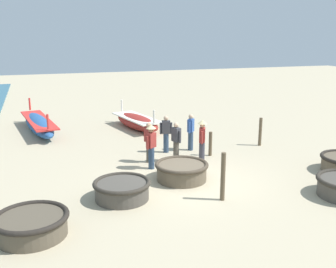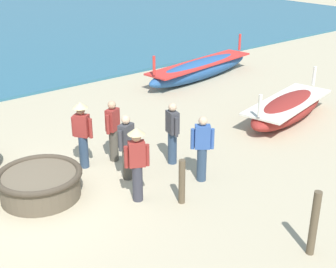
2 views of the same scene
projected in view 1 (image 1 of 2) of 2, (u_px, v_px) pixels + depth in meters
The scene contains 15 objects.
ground_plane at pixel (186, 181), 13.29m from camera, with size 80.00×80.00×0.00m, color #BCAD8C.
coracle_front_left at pixel (122, 189), 11.78m from camera, with size 1.74×1.74×0.58m.
coracle_upturned at pixel (182, 171), 13.35m from camera, with size 1.83×1.83×0.61m.
coracle_nearest at pixel (31, 224), 9.62m from camera, with size 1.85×1.85×0.57m.
long_boat_red_hull at pixel (39, 124), 19.96m from camera, with size 1.83×5.73×1.37m.
long_boat_green_hull at pixel (137, 122), 20.66m from camera, with size 2.03×4.17×1.28m.
fisherman_with_hat at pixel (151, 144), 14.31m from camera, with size 0.45×0.37×1.67m.
fisherman_by_coracle at pixel (166, 133), 16.36m from camera, with size 0.52×0.29×1.57m.
fisherman_standing_left at pixel (202, 138), 15.06m from camera, with size 0.36×0.48×1.67m.
fisherman_standing_right at pixel (176, 141), 15.14m from camera, with size 0.32×0.50×1.57m.
fisherman_crouching at pixel (191, 131), 16.67m from camera, with size 0.38×0.43×1.57m.
fisherman_hauling at pixel (149, 141), 15.09m from camera, with size 0.34×0.49×1.57m.
mooring_post_inland at pixel (223, 177), 11.61m from camera, with size 0.14×0.14×1.48m, color brown.
mooring_post_shoreline at pixel (260, 132), 17.43m from camera, with size 0.14×0.14×1.26m, color brown.
mooring_post_mid_beach at pixel (210, 144), 15.99m from camera, with size 0.14×0.14×1.00m, color brown.
Camera 1 is at (-4.65, -11.60, 4.83)m, focal length 42.00 mm.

